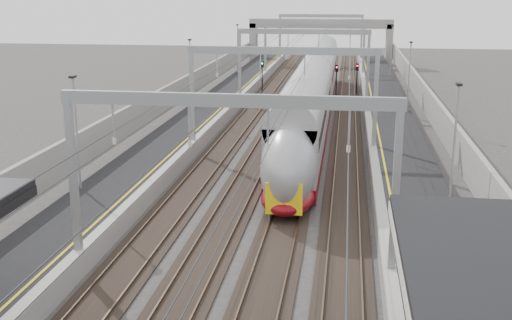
% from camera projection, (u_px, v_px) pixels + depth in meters
% --- Properties ---
extents(platform_left, '(4.00, 120.00, 1.00)m').
position_uv_depth(platform_left, '(181.00, 137.00, 48.66)').
color(platform_left, black).
rests_on(platform_left, ground).
extents(platform_right, '(4.00, 120.00, 1.00)m').
position_uv_depth(platform_right, '(395.00, 144.00, 46.47)').
color(platform_right, black).
rests_on(platform_right, ground).
extents(tracks, '(11.40, 140.00, 0.20)m').
position_uv_depth(tracks, '(286.00, 146.00, 47.68)').
color(tracks, black).
rests_on(tracks, ground).
extents(overhead_line, '(13.00, 140.00, 6.60)m').
position_uv_depth(overhead_line, '(294.00, 55.00, 52.43)').
color(overhead_line, gray).
rests_on(overhead_line, platform_left).
extents(overbridge, '(22.00, 2.20, 6.90)m').
position_uv_depth(overbridge, '(321.00, 29.00, 98.92)').
color(overbridge, gray).
rests_on(overbridge, ground).
extents(wall_left, '(0.30, 120.00, 3.20)m').
position_uv_depth(wall_left, '(140.00, 121.00, 48.81)').
color(wall_left, gray).
rests_on(wall_left, ground).
extents(wall_right, '(0.30, 120.00, 3.20)m').
position_uv_depth(wall_right, '(442.00, 130.00, 45.75)').
color(wall_right, gray).
rests_on(wall_right, ground).
extents(train, '(2.91, 52.95, 4.59)m').
position_uv_depth(train, '(313.00, 99.00, 54.76)').
color(train, maroon).
rests_on(train, ground).
extents(signal_green, '(0.32, 0.32, 3.48)m').
position_uv_depth(signal_green, '(262.00, 71.00, 72.40)').
color(signal_green, black).
rests_on(signal_green, ground).
extents(signal_red_near, '(0.32, 0.32, 3.48)m').
position_uv_depth(signal_red_near, '(337.00, 75.00, 68.86)').
color(signal_red_near, black).
rests_on(signal_red_near, ground).
extents(signal_red_far, '(0.32, 0.32, 3.48)m').
position_uv_depth(signal_red_far, '(357.00, 73.00, 70.15)').
color(signal_red_far, black).
rests_on(signal_red_far, ground).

